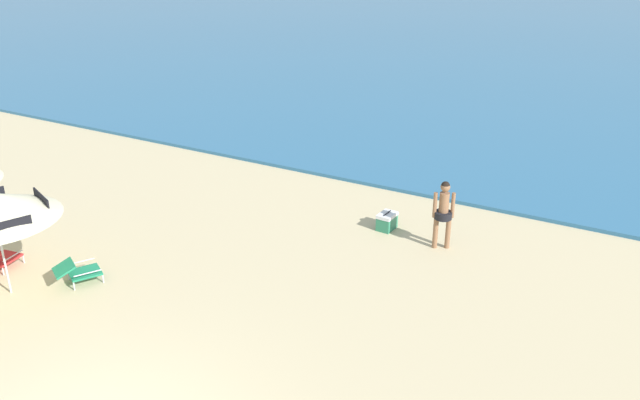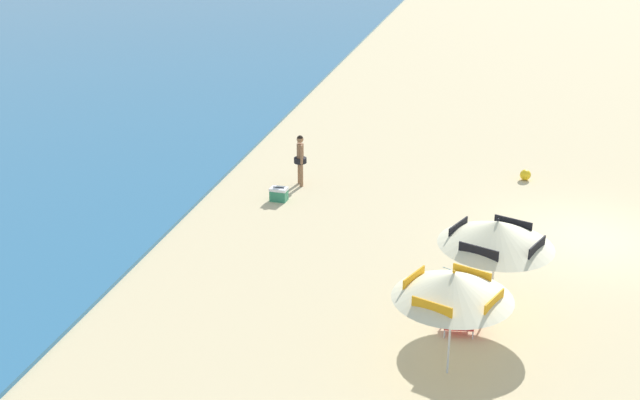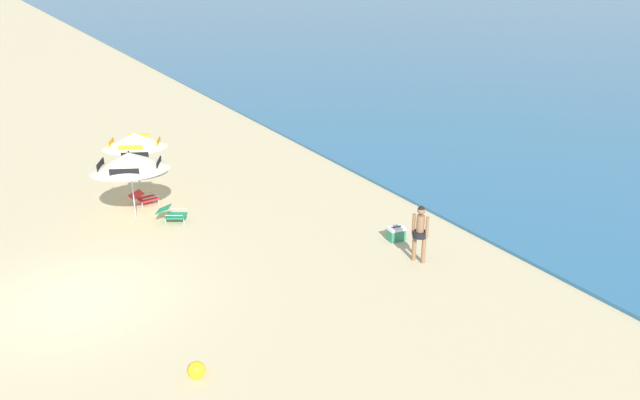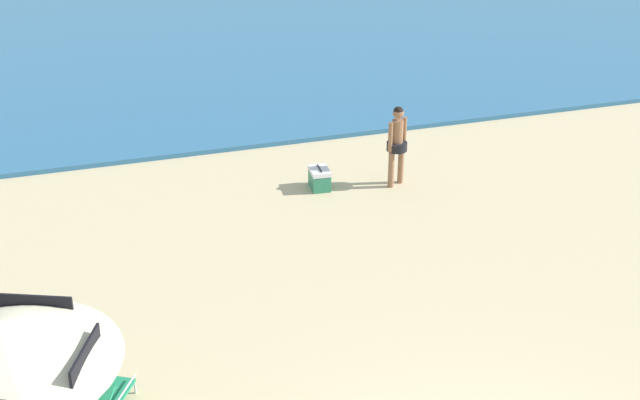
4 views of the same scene
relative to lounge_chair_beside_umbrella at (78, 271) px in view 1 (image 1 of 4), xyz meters
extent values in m
cylinder|color=silver|center=(-0.89, -0.92, 0.79)|extent=(0.04, 0.04, 2.14)
cube|color=black|center=(-0.56, -0.12, 1.47)|extent=(0.81, 0.36, 0.30)
cube|color=black|center=(-0.09, -1.26, 1.47)|extent=(0.36, 0.81, 0.30)
cube|color=red|center=(-1.89, -0.30, -0.08)|extent=(0.60, 0.67, 0.04)
cylinder|color=silver|center=(-2.17, -0.05, -0.19)|extent=(0.03, 0.03, 0.18)
cylinder|color=silver|center=(-1.69, 0.02, -0.19)|extent=(0.03, 0.03, 0.18)
cylinder|color=silver|center=(-1.61, -0.54, -0.19)|extent=(0.03, 0.03, 0.18)
cylinder|color=silver|center=(-1.61, -0.26, 0.04)|extent=(0.10, 0.54, 0.02)
cube|color=#1E7F56|center=(0.07, 0.12, -0.08)|extent=(0.75, 0.78, 0.04)
cube|color=#1E7F56|center=(-0.12, -0.21, 0.14)|extent=(0.63, 0.59, 0.20)
cylinder|color=silver|center=(0.00, 0.49, -0.19)|extent=(0.03, 0.03, 0.18)
cylinder|color=silver|center=(0.42, 0.24, -0.19)|extent=(0.03, 0.03, 0.18)
cylinder|color=silver|center=(-0.29, -0.01, -0.19)|extent=(0.03, 0.03, 0.18)
cylinder|color=silver|center=(0.14, -0.25, -0.19)|extent=(0.03, 0.03, 0.18)
cylinder|color=silver|center=(-0.18, 0.26, 0.04)|extent=(0.29, 0.48, 0.02)
cylinder|color=silver|center=(0.31, -0.02, 0.04)|extent=(0.29, 0.48, 0.02)
cylinder|color=#8C6042|center=(6.02, 5.09, 0.11)|extent=(0.11, 0.11, 0.78)
cylinder|color=#8C6042|center=(5.77, 4.96, 0.11)|extent=(0.11, 0.11, 0.78)
cylinder|color=black|center=(5.90, 5.02, 0.52)|extent=(0.39, 0.39, 0.16)
cylinder|color=#8C6042|center=(5.90, 5.02, 0.78)|extent=(0.21, 0.21, 0.55)
cylinder|color=#8C6042|center=(6.07, 5.11, 0.76)|extent=(0.08, 0.08, 0.58)
cylinder|color=#8C6042|center=(5.72, 4.94, 0.76)|extent=(0.08, 0.08, 0.58)
sphere|color=#8C6042|center=(5.90, 5.02, 1.19)|extent=(0.21, 0.21, 0.21)
sphere|color=black|center=(5.90, 5.02, 1.22)|extent=(0.19, 0.19, 0.19)
cube|color=#2D7F5B|center=(4.45, 5.31, -0.12)|extent=(0.37, 0.50, 0.32)
cube|color=white|center=(4.45, 5.31, 0.08)|extent=(0.38, 0.52, 0.08)
cylinder|color=black|center=(4.45, 5.31, 0.14)|extent=(0.05, 0.34, 0.02)
camera|label=1|loc=(9.91, -7.83, 6.63)|focal=37.18mm
camera|label=2|loc=(-16.35, -0.71, 8.20)|focal=44.44mm
camera|label=3|loc=(17.58, -4.34, 7.01)|focal=34.22mm
camera|label=4|loc=(0.11, -8.73, 6.83)|focal=47.98mm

